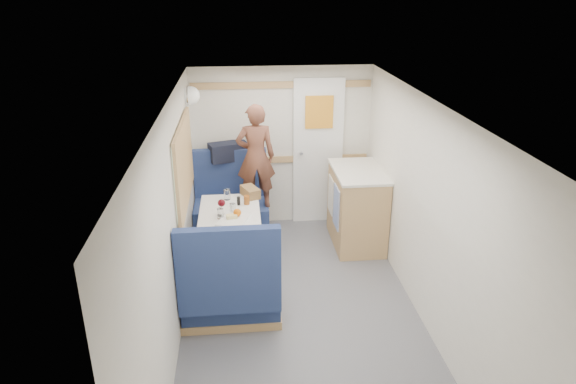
{
  "coord_description": "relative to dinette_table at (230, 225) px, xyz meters",
  "views": [
    {
      "loc": [
        -0.52,
        -3.85,
        2.89
      ],
      "look_at": [
        -0.05,
        0.9,
        0.95
      ],
      "focal_mm": 32.0,
      "sensor_mm": 36.0,
      "label": 1
    }
  ],
  "objects": [
    {
      "name": "ledge",
      "position": [
        -0.0,
        1.12,
        0.31
      ],
      "size": [
        0.9,
        0.14,
        0.04
      ],
      "primitive_type": "cube",
      "color": "#A8804B",
      "rests_on": "bench_far"
    },
    {
      "name": "side_window",
      "position": [
        -0.43,
        0.0,
        0.68
      ],
      "size": [
        0.04,
        1.3,
        0.72
      ],
      "primitive_type": "cube",
      "color": "#AAB79B",
      "rests_on": "wall_left"
    },
    {
      "name": "floor",
      "position": [
        0.65,
        -1.0,
        -0.57
      ],
      "size": [
        4.5,
        4.5,
        0.0
      ],
      "primitive_type": "plane",
      "color": "#515156",
      "rests_on": "ground"
    },
    {
      "name": "bread_loaf",
      "position": [
        0.22,
        0.38,
        0.21
      ],
      "size": [
        0.23,
        0.29,
        0.11
      ],
      "primitive_type": "cube",
      "rotation": [
        0.0,
        0.0,
        0.4
      ],
      "color": "olive",
      "rests_on": "dinette_table"
    },
    {
      "name": "cheese_block",
      "position": [
        0.02,
        -0.21,
        0.19
      ],
      "size": [
        0.11,
        0.08,
        0.04
      ],
      "primitive_type": "cube",
      "rotation": [
        0.0,
        0.0,
        0.16
      ],
      "color": "#D7D27C",
      "rests_on": "tray"
    },
    {
      "name": "wall_right",
      "position": [
        1.75,
        -1.0,
        0.43
      ],
      "size": [
        0.02,
        4.5,
        2.0
      ],
      "primitive_type": "cube",
      "color": "silver",
      "rests_on": "floor"
    },
    {
      "name": "dinette_table",
      "position": [
        0.0,
        0.0,
        0.0
      ],
      "size": [
        0.62,
        0.92,
        0.72
      ],
      "color": "white",
      "rests_on": "floor"
    },
    {
      "name": "galley_counter",
      "position": [
        1.47,
        0.55,
        -0.1
      ],
      "size": [
        0.57,
        0.92,
        0.92
      ],
      "color": "#A8804B",
      "rests_on": "floor"
    },
    {
      "name": "tumbler_mid",
      "position": [
        -0.03,
        0.31,
        0.21
      ],
      "size": [
        0.07,
        0.07,
        0.11
      ],
      "primitive_type": "cylinder",
      "color": "silver",
      "rests_on": "dinette_table"
    },
    {
      "name": "pepper_grinder",
      "position": [
        0.1,
        0.15,
        0.2
      ],
      "size": [
        0.03,
        0.03,
        0.09
      ],
      "primitive_type": "cylinder",
      "color": "black",
      "rests_on": "dinette_table"
    },
    {
      "name": "tumbler_right",
      "position": [
        0.03,
        -0.05,
        0.21
      ],
      "size": [
        0.06,
        0.06,
        0.1
      ],
      "primitive_type": "cylinder",
      "color": "white",
      "rests_on": "dinette_table"
    },
    {
      "name": "tray",
      "position": [
        0.04,
        -0.23,
        0.16
      ],
      "size": [
        0.36,
        0.41,
        0.02
      ],
      "primitive_type": "cube",
      "rotation": [
        0.0,
        0.0,
        -0.36
      ],
      "color": "white",
      "rests_on": "dinette_table"
    },
    {
      "name": "oak_trim_low",
      "position": [
        0.65,
        1.23,
        0.28
      ],
      "size": [
        2.15,
        0.02,
        0.08
      ],
      "primitive_type": "cube",
      "color": "#A8804B",
      "rests_on": "wall_back"
    },
    {
      "name": "oak_trim_high",
      "position": [
        0.65,
        1.23,
        1.21
      ],
      "size": [
        2.15,
        0.02,
        0.08
      ],
      "primitive_type": "cube",
      "color": "#A8804B",
      "rests_on": "wall_back"
    },
    {
      "name": "person",
      "position": [
        0.31,
        0.72,
        0.5
      ],
      "size": [
        0.46,
        0.31,
        1.22
      ],
      "primitive_type": "imported",
      "rotation": [
        0.0,
        0.0,
        3.17
      ],
      "color": "brown",
      "rests_on": "bench_far"
    },
    {
      "name": "duffel_bag",
      "position": [
        -0.01,
        1.12,
        0.44
      ],
      "size": [
        0.5,
        0.35,
        0.22
      ],
      "primitive_type": "cube",
      "rotation": [
        0.0,
        0.0,
        0.33
      ],
      "color": "black",
      "rests_on": "ledge"
    },
    {
      "name": "wine_glass",
      "position": [
        -0.07,
        -0.08,
        0.28
      ],
      "size": [
        0.08,
        0.08,
        0.17
      ],
      "color": "white",
      "rests_on": "dinette_table"
    },
    {
      "name": "rear_door",
      "position": [
        1.1,
        1.22,
        0.41
      ],
      "size": [
        0.62,
        0.12,
        1.86
      ],
      "color": "white",
      "rests_on": "wall_back"
    },
    {
      "name": "salt_grinder",
      "position": [
        0.05,
        0.04,
        0.2
      ],
      "size": [
        0.03,
        0.03,
        0.09
      ],
      "primitive_type": "cylinder",
      "color": "silver",
      "rests_on": "dinette_table"
    },
    {
      "name": "tumbler_left",
      "position": [
        -0.09,
        -0.17,
        0.21
      ],
      "size": [
        0.07,
        0.07,
        0.11
      ],
      "primitive_type": "cylinder",
      "color": "white",
      "rests_on": "dinette_table"
    },
    {
      "name": "dome_light",
      "position": [
        -0.39,
        0.85,
        1.18
      ],
      "size": [
        0.2,
        0.2,
        0.2
      ],
      "primitive_type": "sphere",
      "color": "white",
      "rests_on": "wall_left"
    },
    {
      "name": "wall_back",
      "position": [
        0.65,
        1.25,
        0.43
      ],
      "size": [
        2.2,
        0.02,
        2.0
      ],
      "primitive_type": "cube",
      "color": "silver",
      "rests_on": "floor"
    },
    {
      "name": "wall_left",
      "position": [
        -0.45,
        -1.0,
        0.43
      ],
      "size": [
        0.02,
        4.5,
        2.0
      ],
      "primitive_type": "cube",
      "color": "silver",
      "rests_on": "floor"
    },
    {
      "name": "bench_near",
      "position": [
        -0.0,
        -0.86,
        -0.27
      ],
      "size": [
        0.9,
        0.59,
        1.05
      ],
      "color": "navy",
      "rests_on": "floor"
    },
    {
      "name": "orange_fruit",
      "position": [
        0.08,
        -0.17,
        0.21
      ],
      "size": [
        0.08,
        0.08,
        0.08
      ],
      "primitive_type": "sphere",
      "color": "#D44A09",
      "rests_on": "tray"
    },
    {
      "name": "beer_glass",
      "position": [
        0.18,
        0.16,
        0.2
      ],
      "size": [
        0.06,
        0.06,
        0.1
      ],
      "primitive_type": "cylinder",
      "color": "#944B15",
      "rests_on": "dinette_table"
    },
    {
      "name": "bench_far",
      "position": [
        -0.0,
        0.86,
        -0.27
      ],
      "size": [
        0.9,
        0.59,
        1.05
      ],
      "color": "navy",
      "rests_on": "floor"
    },
    {
      "name": "ceiling",
      "position": [
        0.65,
        -1.0,
        1.43
      ],
      "size": [
        4.5,
        4.5,
        0.0
      ],
      "primitive_type": "plane",
      "rotation": [
        3.14,
        0.0,
        0.0
      ],
      "color": "silver",
      "rests_on": "wall_back"
    }
  ]
}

